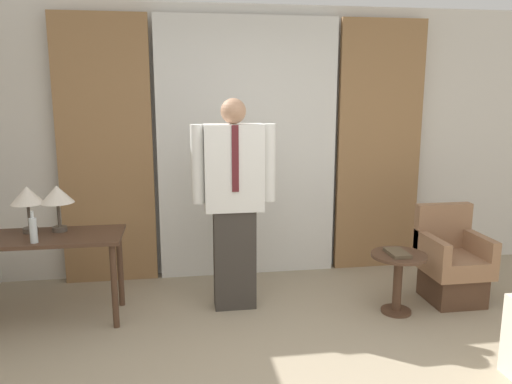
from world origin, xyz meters
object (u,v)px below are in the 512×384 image
(person, at_px, (234,198))
(table_lamp_right, at_px, (57,196))
(desk, at_px, (43,249))
(book, at_px, (397,253))
(side_table, at_px, (398,273))
(table_lamp_left, at_px, (27,197))
(armchair, at_px, (451,265))
(bottle_by_lamp, at_px, (33,230))

(person, bearing_deg, table_lamp_right, 176.64)
(desk, height_order, book, desk)
(side_table, bearing_deg, table_lamp_left, 172.05)
(table_lamp_right, bearing_deg, table_lamp_left, 180.00)
(table_lamp_right, xyz_separation_m, side_table, (2.80, -0.42, -0.67))
(side_table, bearing_deg, desk, 174.09)
(person, height_order, book, person)
(person, height_order, armchair, person)
(table_lamp_left, distance_m, table_lamp_right, 0.23)
(armchair, bearing_deg, bottle_by_lamp, -178.86)
(table_lamp_left, bearing_deg, armchair, -3.71)
(table_lamp_left, distance_m, side_table, 3.13)
(armchair, xyz_separation_m, book, (-0.62, -0.20, 0.21))
(bottle_by_lamp, relative_size, armchair, 0.29)
(table_lamp_left, bearing_deg, side_table, -7.95)
(bottle_by_lamp, relative_size, book, 0.99)
(desk, distance_m, person, 1.60)
(desk, distance_m, book, 2.91)
(table_lamp_left, height_order, table_lamp_right, same)
(table_lamp_right, xyz_separation_m, book, (2.78, -0.43, -0.49))
(armchair, height_order, side_table, armchair)
(table_lamp_left, xyz_separation_m, book, (3.01, -0.43, -0.49))
(side_table, bearing_deg, armchair, 17.48)
(armchair, distance_m, book, 0.68)
(table_lamp_right, height_order, side_table, table_lamp_right)
(bottle_by_lamp, relative_size, person, 0.14)
(table_lamp_right, distance_m, book, 2.85)
(person, distance_m, side_table, 1.53)
(bottle_by_lamp, distance_m, armchair, 3.55)
(desk, distance_m, table_lamp_right, 0.44)
(table_lamp_left, bearing_deg, table_lamp_right, 0.00)
(desk, xyz_separation_m, table_lamp_right, (0.12, 0.12, 0.40))
(person, xyz_separation_m, book, (1.33, -0.35, -0.44))
(person, height_order, side_table, person)
(bottle_by_lamp, bearing_deg, person, 8.02)
(person, bearing_deg, armchair, -4.42)
(table_lamp_left, distance_m, bottle_by_lamp, 0.38)
(table_lamp_left, distance_m, armchair, 3.70)
(desk, relative_size, person, 0.70)
(book, bearing_deg, table_lamp_right, 171.12)
(table_lamp_right, distance_m, person, 1.45)
(person, distance_m, armchair, 2.06)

